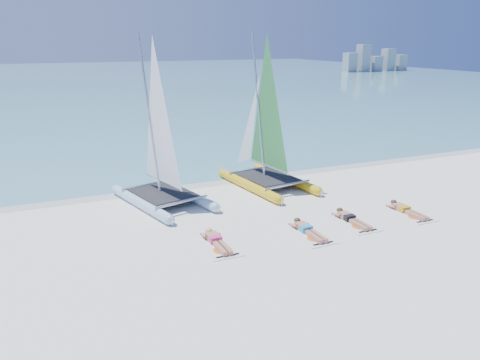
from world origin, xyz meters
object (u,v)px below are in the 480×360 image
object	(u,v)px
sunbather_b	(307,229)
towel_c	(354,223)
sunbather_c	(350,218)
towel_d	(409,214)
towel_a	(218,246)
sunbather_d	(405,209)
catamaran_yellow	(262,136)
sunbather_a	(216,240)
towel_b	(310,235)
catamaran_blue	(160,153)

from	to	relation	value
sunbather_b	towel_c	xyz separation A→B (m)	(1.85, 0.05, -0.11)
sunbather_c	towel_d	distance (m)	2.34
towel_a	sunbather_d	distance (m)	7.14
towel_c	sunbather_c	size ratio (longest dim) A/B	1.07
catamaran_yellow	sunbather_a	bearing A→B (deg)	-136.18
sunbather_c	towel_a	bearing A→B (deg)	-179.21
towel_c	sunbather_a	bearing A→B (deg)	176.23
towel_b	sunbather_b	size ratio (longest dim) A/B	1.07
towel_d	sunbather_d	xyz separation A→B (m)	(-0.00, 0.19, 0.11)
towel_b	sunbather_d	bearing A→B (deg)	4.91
sunbather_d	towel_b	bearing A→B (deg)	-175.09
towel_a	towel_c	bearing A→B (deg)	-1.49
towel_a	sunbather_c	world-z (taller)	sunbather_c
catamaran_blue	sunbather_d	xyz separation A→B (m)	(7.68, -4.57, -1.79)
towel_c	towel_d	size ratio (longest dim) A/B	1.00
catamaran_yellow	sunbather_a	xyz separation A→B (m)	(-3.97, -5.06, -1.94)
sunbather_a	towel_d	world-z (taller)	sunbather_a
sunbather_a	sunbather_b	size ratio (longest dim) A/B	1.00
towel_a	sunbather_c	distance (m)	4.82
sunbather_b	towel_c	size ratio (longest dim) A/B	0.93
sunbather_a	towel_d	size ratio (longest dim) A/B	0.93
towel_d	sunbather_d	distance (m)	0.22
sunbather_b	catamaran_blue	bearing A→B (deg)	126.55
catamaran_blue	sunbather_d	bearing A→B (deg)	-45.68
towel_c	sunbather_d	xyz separation A→B (m)	(2.32, 0.11, 0.11)
sunbather_b	sunbather_a	bearing A→B (deg)	172.89
sunbather_a	sunbather_b	distance (m)	2.98
towel_a	sunbather_a	distance (m)	0.22
catamaran_yellow	towel_b	size ratio (longest dim) A/B	3.53
sunbather_c	sunbather_d	world-z (taller)	same
sunbather_a	sunbather_d	size ratio (longest dim) A/B	1.00
catamaran_blue	sunbather_c	world-z (taller)	catamaran_blue
catamaran_yellow	sunbather_b	distance (m)	5.85
catamaran_blue	towel_a	distance (m)	4.97
catamaran_yellow	sunbather_c	xyz separation A→B (m)	(0.85, -5.19, -1.94)
towel_d	towel_a	bearing A→B (deg)	178.37
sunbather_a	sunbather_c	size ratio (longest dim) A/B	1.00
sunbather_c	catamaran_yellow	bearing A→B (deg)	99.27
towel_a	towel_d	size ratio (longest dim) A/B	1.00
catamaran_yellow	sunbather_b	xyz separation A→B (m)	(-1.01, -5.43, -1.94)
towel_b	sunbather_a	bearing A→B (deg)	169.27
sunbather_a	towel_d	distance (m)	7.15
towel_b	towel_d	distance (m)	4.18
towel_c	sunbather_c	distance (m)	0.22
towel_c	towel_d	bearing A→B (deg)	-1.91
towel_b	sunbather_d	distance (m)	4.19
sunbather_b	sunbather_c	world-z (taller)	same
catamaran_yellow	towel_d	bearing A→B (deg)	-67.96
catamaran_yellow	towel_b	xyz separation A→B (m)	(-1.01, -5.62, -2.05)
towel_c	sunbather_b	bearing A→B (deg)	-178.38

